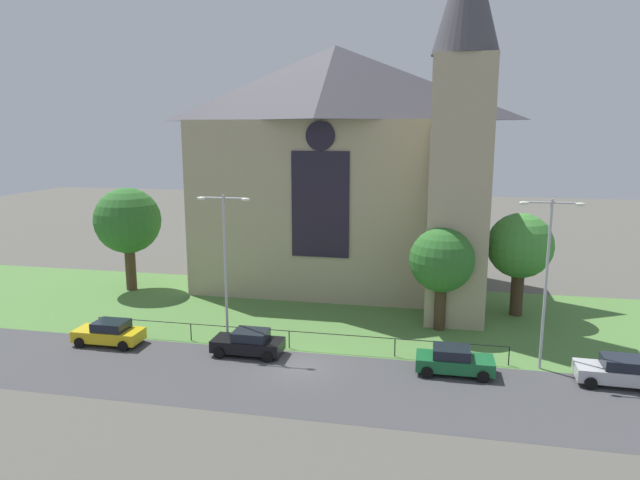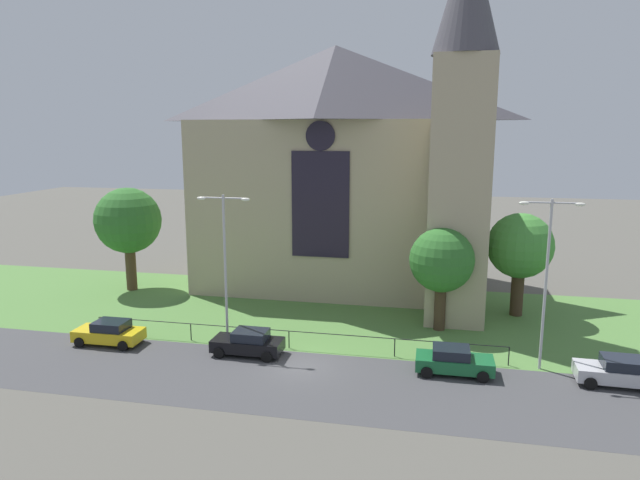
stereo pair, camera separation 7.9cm
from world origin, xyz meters
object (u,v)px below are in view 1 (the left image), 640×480
at_px(tree_right_far, 520,247).
at_px(streetlamp_near, 225,252).
at_px(parked_car_yellow, 109,333).
at_px(parked_car_black, 248,343).
at_px(streetlamp_far, 547,265).
at_px(church_building, 343,166).
at_px(tree_right_near, 442,261).
at_px(tree_left_far, 128,221).
at_px(parked_car_green, 454,361).
at_px(parked_car_silver, 619,371).

distance_m(tree_right_far, streetlamp_near, 20.87).
relative_size(parked_car_yellow, parked_car_black, 1.00).
height_order(streetlamp_far, parked_car_yellow, streetlamp_far).
bearing_deg(church_building, tree_right_near, -49.16).
distance_m(parked_car_yellow, parked_car_black, 9.08).
bearing_deg(parked_car_yellow, tree_left_far, -66.80).
distance_m(tree_right_far, parked_car_black, 20.44).
bearing_deg(parked_car_yellow, parked_car_green, 179.09).
bearing_deg(tree_right_near, streetlamp_far, -44.25).
relative_size(tree_right_far, parked_car_green, 1.77).
relative_size(streetlamp_near, parked_car_black, 2.24).
distance_m(tree_right_near, tree_right_far, 6.95).
height_order(tree_right_far, parked_car_silver, tree_right_far).
bearing_deg(parked_car_yellow, parked_car_silver, 179.76).
relative_size(church_building, tree_right_near, 3.74).
height_order(tree_right_near, parked_car_silver, tree_right_near).
bearing_deg(streetlamp_near, tree_left_far, 140.69).
relative_size(tree_right_far, tree_left_far, 0.87).
bearing_deg(parked_car_green, tree_right_near, 95.77).
bearing_deg(streetlamp_near, tree_right_far, 27.76).
xyz_separation_m(streetlamp_near, streetlamp_far, (18.57, 0.00, 0.10)).
height_order(parked_car_green, parked_car_silver, same).
xyz_separation_m(tree_left_far, parked_car_silver, (34.66, -11.50, -5.08)).
xyz_separation_m(tree_right_near, tree_left_far, (-25.39, 4.73, 1.09)).
relative_size(tree_right_near, parked_car_black, 1.65).
xyz_separation_m(parked_car_yellow, parked_car_black, (9.08, 0.15, 0.00)).
bearing_deg(streetlamp_far, tree_left_far, 161.86).
height_order(parked_car_yellow, parked_car_green, same).
relative_size(church_building, tree_right_far, 3.48).
bearing_deg(tree_left_far, parked_car_black, -39.01).
relative_size(tree_right_near, tree_right_far, 0.93).
height_order(church_building, tree_right_far, church_building).
distance_m(church_building, parked_car_silver, 25.79).
height_order(streetlamp_near, parked_car_yellow, streetlamp_near).
bearing_deg(church_building, parked_car_yellow, -125.91).
relative_size(tree_right_near, streetlamp_far, 0.72).
distance_m(streetlamp_near, parked_car_black, 5.63).
distance_m(streetlamp_near, parked_car_yellow, 9.01).
bearing_deg(parked_car_yellow, tree_right_near, -161.62).
distance_m(streetlamp_far, parked_car_green, 7.28).
xyz_separation_m(church_building, tree_right_near, (8.27, -9.57, -5.54)).
bearing_deg(parked_car_green, tree_right_far, 67.11).
xyz_separation_m(parked_car_yellow, parked_car_silver, (29.50, 0.19, 0.00)).
bearing_deg(parked_car_black, tree_right_far, -145.98).
bearing_deg(tree_left_far, parked_car_green, -24.26).
relative_size(church_building, streetlamp_far, 2.71).
distance_m(church_building, tree_right_near, 13.80).
height_order(tree_right_near, parked_car_green, tree_right_near).
bearing_deg(church_building, tree_left_far, -164.22).
relative_size(church_building, parked_car_green, 6.16).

